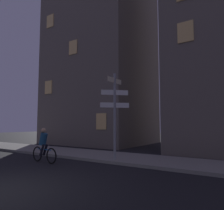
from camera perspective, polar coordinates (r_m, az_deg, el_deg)
sidewalk_kerb at (r=11.51m, az=2.41°, el=-13.66°), size 40.00×3.00×0.14m
signpost at (r=10.37m, az=0.72°, el=-0.93°), size 1.02×1.17×4.11m
cyclist at (r=10.88m, az=-17.52°, el=-10.33°), size 1.82×0.35×1.61m
building_left_block at (r=22.30m, az=-2.93°, el=14.60°), size 8.95×7.82×18.59m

